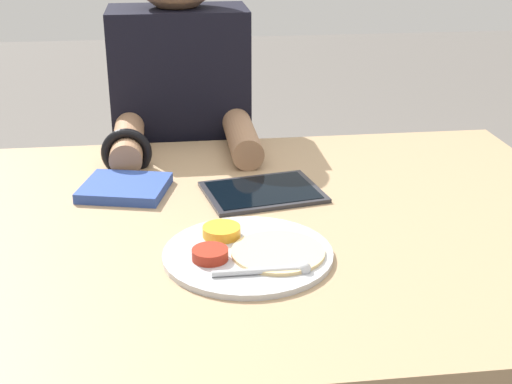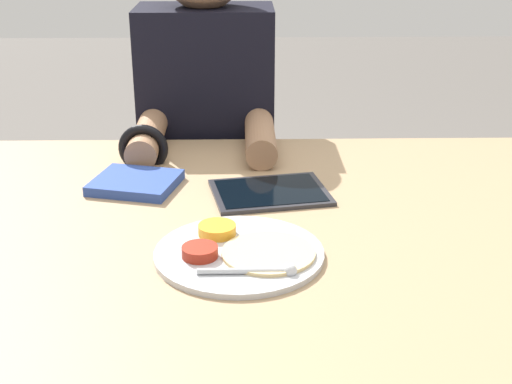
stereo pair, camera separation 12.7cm
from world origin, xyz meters
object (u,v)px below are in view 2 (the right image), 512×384
at_px(thali_tray, 240,252).
at_px(red_notebook, 136,183).
at_px(person_diner, 209,179).
at_px(tablet_device, 270,192).

distance_m(thali_tray, red_notebook, 0.37).
relative_size(red_notebook, person_diner, 0.16).
bearing_deg(person_diner, tablet_device, -72.83).
bearing_deg(tablet_device, person_diner, 107.17).
bearing_deg(red_notebook, thali_tray, -55.34).
xyz_separation_m(thali_tray, person_diner, (-0.09, 0.74, -0.16)).
distance_m(tablet_device, person_diner, 0.52).
relative_size(tablet_device, person_diner, 0.20).
bearing_deg(thali_tray, tablet_device, 77.22).
height_order(red_notebook, tablet_device, red_notebook).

